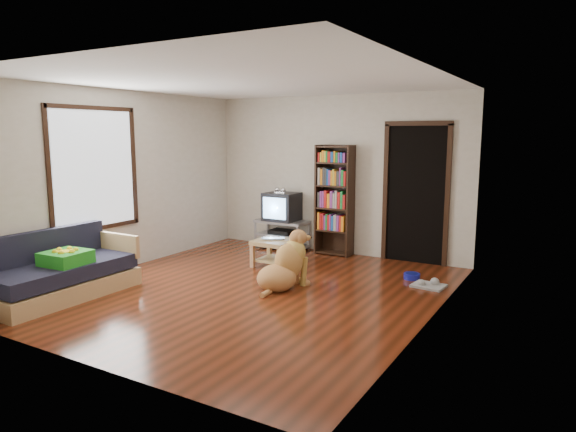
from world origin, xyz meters
The scene contains 18 objects.
ground centered at (0.00, 0.00, 0.00)m, with size 5.00×5.00×0.00m, color #5D2210.
ceiling centered at (0.00, 0.00, 2.60)m, with size 5.00×5.00×0.00m, color white.
wall_back centered at (0.00, 2.50, 1.30)m, with size 4.50×4.50×0.00m, color beige.
wall_front centered at (0.00, -2.50, 1.30)m, with size 4.50×4.50×0.00m, color beige.
wall_left centered at (-2.25, 0.00, 1.30)m, with size 5.00×5.00×0.00m, color beige.
wall_right centered at (2.25, 0.00, 1.30)m, with size 5.00×5.00×0.00m, color beige.
green_cushion centered at (-1.75, -1.39, 0.50)m, with size 0.48×0.48×0.16m, color green.
laptop centered at (-0.40, 1.15, 0.41)m, with size 0.35×0.23×0.03m, color silver.
dog_bowl centered at (1.62, 1.53, 0.04)m, with size 0.22×0.22×0.08m, color navy.
grey_rag centered at (1.92, 1.28, 0.01)m, with size 0.40×0.32×0.03m, color #9D9D9D.
window centered at (-2.23, -0.50, 1.50)m, with size 0.03×1.46×1.70m.
doorway centered at (1.35, 2.48, 1.12)m, with size 1.03×0.05×2.19m.
tv_stand centered at (-0.90, 2.25, 0.27)m, with size 0.90×0.45×0.50m.
crt_tv centered at (-0.90, 2.27, 0.74)m, with size 0.55×0.52×0.58m.
bookshelf centered at (0.05, 2.34, 1.00)m, with size 0.60×0.30×1.80m.
sofa centered at (-1.87, -1.38, 0.26)m, with size 0.80×1.80×0.80m.
coffee_table centered at (-0.40, 1.18, 0.28)m, with size 0.55×0.55×0.40m.
dog centered at (0.32, 0.31, 0.28)m, with size 0.65×0.93×0.77m.
Camera 1 is at (3.59, -5.23, 1.97)m, focal length 32.00 mm.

